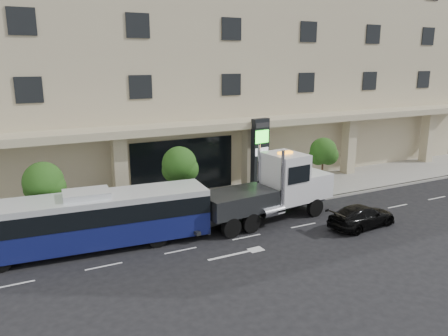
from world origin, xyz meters
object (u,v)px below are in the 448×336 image
(city_bus, at_px, (88,220))
(black_sedan, at_px, (362,216))
(tow_truck, at_px, (273,190))
(signage_pylon, at_px, (260,155))

(city_bus, height_order, black_sedan, city_bus)
(tow_truck, bearing_deg, city_bus, 171.46)
(signage_pylon, bearing_deg, tow_truck, -121.80)
(black_sedan, bearing_deg, city_bus, 69.03)
(city_bus, relative_size, black_sedan, 2.78)
(city_bus, bearing_deg, tow_truck, 1.95)
(black_sedan, bearing_deg, tow_truck, 42.51)
(tow_truck, bearing_deg, signage_pylon, 61.48)
(tow_truck, distance_m, signage_pylon, 5.50)
(black_sedan, xyz_separation_m, signage_pylon, (-1.94, 8.57, 2.29))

